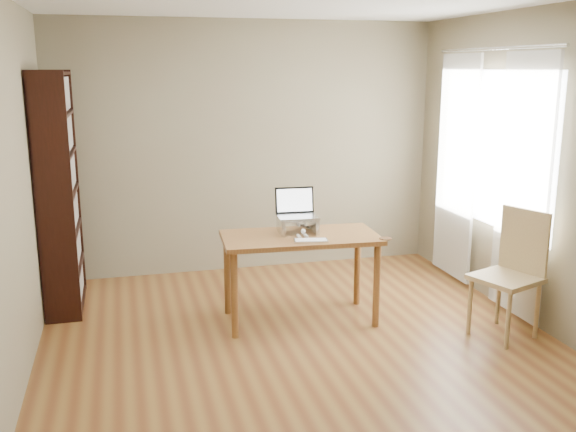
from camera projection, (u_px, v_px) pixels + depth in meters
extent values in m
cube|color=brown|center=(308.00, 355.00, 4.87)|extent=(4.00, 4.50, 0.02)
cube|color=#776950|center=(248.00, 148.00, 6.70)|extent=(4.00, 0.02, 2.60)
cube|color=#776950|center=(479.00, 287.00, 2.44)|extent=(4.00, 0.02, 2.60)
cube|color=#776950|center=(7.00, 199.00, 4.07)|extent=(0.02, 4.50, 2.60)
cube|color=#776950|center=(553.00, 174.00, 5.07)|extent=(0.02, 4.50, 2.60)
cube|color=white|center=(494.00, 149.00, 5.79)|extent=(0.01, 1.80, 1.40)
cube|color=black|center=(54.00, 202.00, 5.23)|extent=(0.30, 0.04, 2.10)
cube|color=black|center=(62.00, 184.00, 6.04)|extent=(0.30, 0.04, 2.10)
cube|color=black|center=(41.00, 193.00, 5.60)|extent=(0.02, 0.90, 2.10)
cube|color=black|center=(67.00, 302.00, 5.86)|extent=(0.30, 0.84, 0.02)
cube|color=black|center=(69.00, 284.00, 5.83)|extent=(0.20, 0.78, 0.28)
cube|color=black|center=(64.00, 266.00, 5.78)|extent=(0.30, 0.84, 0.03)
cube|color=black|center=(67.00, 248.00, 5.75)|extent=(0.20, 0.78, 0.28)
cube|color=black|center=(61.00, 230.00, 5.71)|extent=(0.30, 0.84, 0.02)
cube|color=black|center=(64.00, 211.00, 5.68)|extent=(0.20, 0.78, 0.28)
cube|color=black|center=(58.00, 192.00, 5.63)|extent=(0.30, 0.84, 0.02)
cube|color=black|center=(60.00, 173.00, 5.60)|extent=(0.20, 0.78, 0.28)
cube|color=black|center=(55.00, 154.00, 5.55)|extent=(0.30, 0.84, 0.02)
cube|color=black|center=(57.00, 134.00, 5.52)|extent=(0.20, 0.78, 0.28)
cube|color=black|center=(52.00, 114.00, 5.48)|extent=(0.30, 0.84, 0.02)
cube|color=black|center=(54.00, 94.00, 5.45)|extent=(0.20, 0.78, 0.28)
cube|color=black|center=(49.00, 73.00, 5.40)|extent=(0.30, 0.84, 0.03)
cube|color=white|center=(522.00, 187.00, 5.31)|extent=(0.03, 0.70, 2.20)
cube|color=white|center=(456.00, 168.00, 6.35)|extent=(0.03, 0.70, 2.20)
cylinder|color=silver|center=(495.00, 48.00, 5.58)|extent=(0.03, 1.90, 0.03)
cube|color=brown|center=(300.00, 238.00, 5.36)|extent=(1.34, 0.73, 0.04)
cylinder|color=brown|center=(226.00, 276.00, 5.55)|extent=(0.06, 0.06, 0.71)
cylinder|color=brown|center=(354.00, 266.00, 5.84)|extent=(0.06, 0.06, 0.71)
cylinder|color=brown|center=(237.00, 297.00, 5.05)|extent=(0.06, 0.06, 0.71)
cylinder|color=brown|center=(377.00, 284.00, 5.34)|extent=(0.06, 0.06, 0.71)
cube|color=silver|center=(281.00, 227.00, 5.38)|extent=(0.03, 0.25, 0.12)
cube|color=silver|center=(314.00, 225.00, 5.46)|extent=(0.03, 0.25, 0.12)
cube|color=silver|center=(298.00, 218.00, 5.41)|extent=(0.32, 0.25, 0.01)
cube|color=silver|center=(298.00, 217.00, 5.40)|extent=(0.35, 0.25, 0.02)
cube|color=black|center=(294.00, 200.00, 5.50)|extent=(0.34, 0.07, 0.22)
cube|color=white|center=(294.00, 200.00, 5.50)|extent=(0.31, 0.06, 0.19)
cube|color=silver|center=(311.00, 241.00, 5.16)|extent=(0.29, 0.16, 0.02)
cube|color=white|center=(311.00, 240.00, 5.15)|extent=(0.27, 0.14, 0.00)
cylinder|color=#4E381A|center=(385.00, 238.00, 5.25)|extent=(0.10, 0.10, 0.01)
ellipsoid|color=#4C463C|center=(297.00, 225.00, 5.45)|extent=(0.15, 0.34, 0.12)
ellipsoid|color=#4C463C|center=(294.00, 223.00, 5.55)|extent=(0.14, 0.14, 0.11)
ellipsoid|color=#4C463C|center=(303.00, 229.00, 5.27)|extent=(0.09, 0.09, 0.08)
ellipsoid|color=white|center=(302.00, 231.00, 5.31)|extent=(0.08, 0.08, 0.07)
sphere|color=white|center=(304.00, 231.00, 5.24)|extent=(0.04, 0.04, 0.04)
cone|color=#4C463C|center=(300.00, 224.00, 5.26)|extent=(0.03, 0.04, 0.04)
cone|color=#4C463C|center=(306.00, 224.00, 5.27)|extent=(0.03, 0.04, 0.04)
cylinder|color=white|center=(300.00, 237.00, 5.26)|extent=(0.03, 0.08, 0.03)
cylinder|color=white|center=(307.00, 236.00, 5.28)|extent=(0.03, 0.08, 0.03)
cylinder|color=#4C463C|center=(303.00, 226.00, 5.60)|extent=(0.12, 0.18, 0.03)
cube|color=tan|center=(506.00, 279.00, 5.08)|extent=(0.58, 0.58, 0.04)
cylinder|color=tan|center=(496.00, 318.00, 4.92)|extent=(0.04, 0.04, 0.48)
cylinder|color=tan|center=(537.00, 313.00, 5.01)|extent=(0.04, 0.04, 0.48)
cylinder|color=tan|center=(471.00, 302.00, 5.26)|extent=(0.04, 0.04, 0.48)
cylinder|color=tan|center=(510.00, 298.00, 5.35)|extent=(0.04, 0.04, 0.48)
cube|color=tan|center=(531.00, 244.00, 5.07)|extent=(0.18, 0.41, 0.54)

